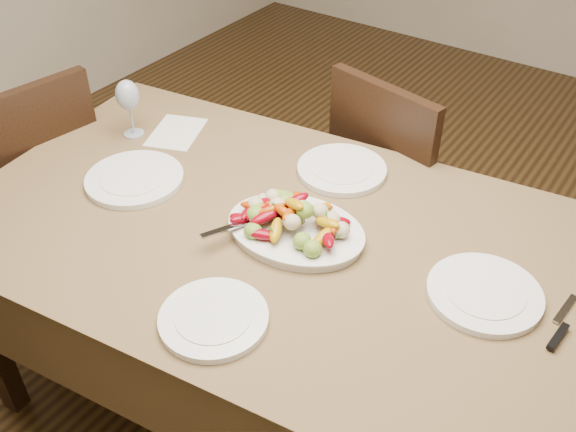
% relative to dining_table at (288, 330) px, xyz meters
% --- Properties ---
extents(floor, '(6.00, 6.00, 0.00)m').
position_rel_dining_table_xyz_m(floor, '(0.21, 0.10, -0.38)').
color(floor, '#392611').
rests_on(floor, ground).
extents(dining_table, '(1.95, 1.26, 0.76)m').
position_rel_dining_table_xyz_m(dining_table, '(0.00, 0.00, 0.00)').
color(dining_table, brown).
rests_on(dining_table, ground).
extents(chair_far, '(0.50, 0.50, 0.95)m').
position_rel_dining_table_xyz_m(chair_far, '(0.01, 0.75, 0.10)').
color(chair_far, black).
rests_on(chair_far, ground).
extents(chair_left, '(0.48, 0.48, 0.95)m').
position_rel_dining_table_xyz_m(chair_left, '(-1.12, -0.05, 0.10)').
color(chair_left, black).
rests_on(chair_left, ground).
extents(serving_platter, '(0.39, 0.31, 0.02)m').
position_rel_dining_table_xyz_m(serving_platter, '(0.02, 0.01, 0.39)').
color(serving_platter, white).
rests_on(serving_platter, dining_table).
extents(roasted_vegetables, '(0.32, 0.24, 0.09)m').
position_rel_dining_table_xyz_m(roasted_vegetables, '(0.02, 0.01, 0.45)').
color(roasted_vegetables, maroon).
rests_on(roasted_vegetables, serving_platter).
extents(serving_spoon, '(0.28, 0.15, 0.03)m').
position_rel_dining_table_xyz_m(serving_spoon, '(-0.04, -0.04, 0.43)').
color(serving_spoon, '#9EA0A8').
rests_on(serving_spoon, serving_platter).
extents(plate_left, '(0.29, 0.29, 0.02)m').
position_rel_dining_table_xyz_m(plate_left, '(-0.51, -0.06, 0.39)').
color(plate_left, white).
rests_on(plate_left, dining_table).
extents(plate_right, '(0.27, 0.27, 0.02)m').
position_rel_dining_table_xyz_m(plate_right, '(0.51, 0.08, 0.39)').
color(plate_right, white).
rests_on(plate_right, dining_table).
extents(plate_far, '(0.27, 0.27, 0.02)m').
position_rel_dining_table_xyz_m(plate_far, '(-0.03, 0.33, 0.39)').
color(plate_far, white).
rests_on(plate_far, dining_table).
extents(plate_near, '(0.25, 0.25, 0.02)m').
position_rel_dining_table_xyz_m(plate_near, '(0.04, -0.35, 0.39)').
color(plate_near, white).
rests_on(plate_near, dining_table).
extents(wine_glass, '(0.08, 0.08, 0.20)m').
position_rel_dining_table_xyz_m(wine_glass, '(-0.71, 0.13, 0.48)').
color(wine_glass, '#8C99A5').
rests_on(wine_glass, dining_table).
extents(menu_card, '(0.22, 0.25, 0.00)m').
position_rel_dining_table_xyz_m(menu_card, '(-0.60, 0.22, 0.38)').
color(menu_card, silver).
rests_on(menu_card, dining_table).
extents(table_knife, '(0.04, 0.20, 0.01)m').
position_rel_dining_table_xyz_m(table_knife, '(0.69, 0.09, 0.38)').
color(table_knife, '#9EA0A8').
rests_on(table_knife, dining_table).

